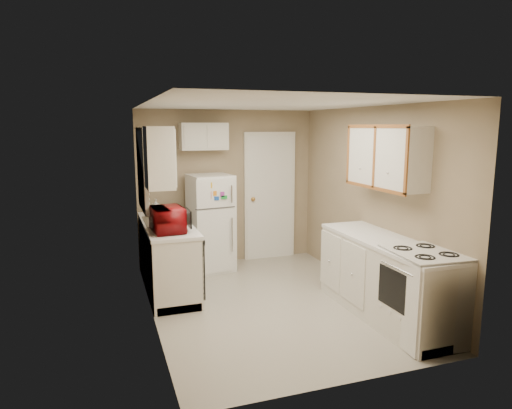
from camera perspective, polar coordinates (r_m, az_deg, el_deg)
name	(u,v)px	position (r m, az deg, el deg)	size (l,w,h in m)	color
floor	(269,303)	(5.76, 1.65, -12.16)	(3.80, 3.80, 0.00)	beige
ceiling	(270,104)	(5.35, 1.77, 12.43)	(3.80, 3.80, 0.00)	white
wall_left	(150,214)	(5.11, -13.15, -1.21)	(3.80, 3.80, 0.00)	gray
wall_right	(371,201)	(6.06, 14.21, 0.43)	(3.80, 3.80, 0.00)	gray
wall_back	(227,187)	(7.22, -3.60, 2.18)	(2.80, 2.80, 0.00)	gray
wall_front	(353,246)	(3.75, 12.00, -5.15)	(2.80, 2.80, 0.00)	gray
left_counter	(168,256)	(6.19, -10.96, -6.36)	(0.60, 1.80, 0.90)	silver
dishwasher	(199,264)	(5.66, -7.18, -7.38)	(0.03, 0.58, 0.72)	black
sink	(165,224)	(6.24, -11.28, -2.37)	(0.54, 0.74, 0.16)	gray
microwave	(168,219)	(5.57, -10.96, -1.82)	(0.29, 0.53, 0.35)	maroon
soap_bottle	(156,207)	(6.77, -12.40, -0.25)	(0.09, 0.10, 0.21)	white
window_blinds	(143,169)	(6.10, -13.94, 4.30)	(0.10, 0.98, 1.08)	silver
upper_cabinet_left	(159,158)	(5.27, -12.02, 5.74)	(0.30, 0.45, 0.70)	silver
refrigerator	(211,223)	(6.86, -5.67, -2.29)	(0.60, 0.58, 1.45)	white
cabinet_over_fridge	(204,136)	(6.91, -6.57, 8.46)	(0.70, 0.30, 0.40)	silver
interior_door	(270,197)	(7.42, 1.72, 1.00)	(0.86, 0.06, 2.08)	white
right_counter	(385,278)	(5.43, 15.82, -8.89)	(0.60, 2.00, 0.90)	silver
stove	(422,295)	(4.99, 20.08, -10.59)	(0.62, 0.77, 0.93)	white
upper_cabinet_right	(386,157)	(5.50, 15.99, 5.73)	(0.30, 1.20, 0.70)	silver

